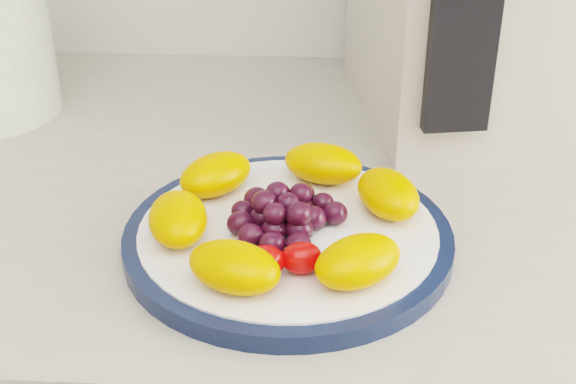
{
  "coord_description": "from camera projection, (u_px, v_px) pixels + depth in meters",
  "views": [
    {
      "loc": [
        0.03,
        0.53,
        1.25
      ],
      "look_at": [
        0.0,
        1.06,
        0.95
      ],
      "focal_mm": 50.0,
      "sensor_mm": 36.0,
      "label": 1
    }
  ],
  "objects": [
    {
      "name": "plate_rim",
      "position": [
        288.0,
        239.0,
        0.63
      ],
      "size": [
        0.26,
        0.26,
        0.01
      ],
      "primitive_type": "cylinder",
      "color": "#0F1935",
      "rests_on": "counter"
    },
    {
      "name": "plate_face",
      "position": [
        288.0,
        238.0,
        0.63
      ],
      "size": [
        0.24,
        0.24,
        0.02
      ],
      "primitive_type": "cylinder",
      "color": "white",
      "rests_on": "counter"
    },
    {
      "name": "fruit_plate",
      "position": [
        283.0,
        212.0,
        0.62
      ],
      "size": [
        0.22,
        0.23,
        0.03
      ],
      "color": "orange",
      "rests_on": "plate_face"
    }
  ]
}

